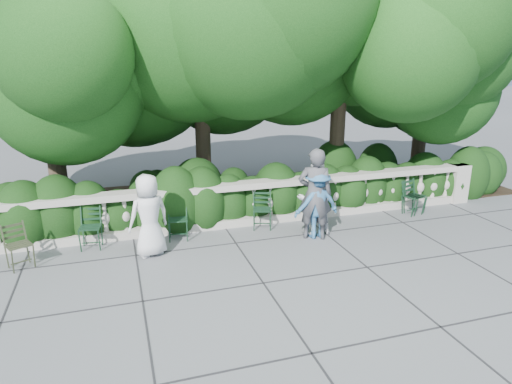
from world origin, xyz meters
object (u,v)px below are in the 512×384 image
object	(u,v)px
chair_a	(91,251)
person_older_blue	(317,203)
chair_weathered	(25,270)
person_businessman	(149,215)
chair_b	(179,242)
chair_f	(417,216)
person_casual_man	(314,198)
chair_e	(419,215)
chair_c	(262,231)
person_woman_grey	(315,194)

from	to	relation	value
chair_a	person_older_blue	xyz separation A→B (m)	(4.55, -0.65, 0.75)
chair_weathered	person_businessman	bearing A→B (deg)	-25.84
chair_b	person_older_blue	size ratio (longest dim) A/B	0.56
person_older_blue	chair_f	bearing A→B (deg)	-171.86
person_casual_man	person_businessman	bearing A→B (deg)	-0.31
chair_a	chair_b	size ratio (longest dim) A/B	1.00
person_older_blue	chair_a	bearing A→B (deg)	-9.33
chair_e	person_older_blue	distance (m)	3.11
chair_b	chair_e	xyz separation A→B (m)	(5.80, -0.07, 0.00)
chair_weathered	person_older_blue	distance (m)	5.71
chair_c	chair_weathered	xyz separation A→B (m)	(-4.68, -0.54, 0.00)
person_businessman	chair_a	bearing A→B (deg)	-43.20
person_older_blue	person_businessman	bearing A→B (deg)	-3.44
chair_a	chair_e	world-z (taller)	same
chair_a	chair_c	xyz separation A→B (m)	(3.57, 0.02, 0.00)
chair_b	chair_f	xyz separation A→B (m)	(5.70, -0.11, 0.00)
chair_f	person_older_blue	distance (m)	3.01
chair_e	person_casual_man	size ratio (longest dim) A/B	0.53
chair_e	person_businessman	size ratio (longest dim) A/B	0.52
chair_a	person_businessman	bearing A→B (deg)	-16.43
chair_e	person_older_blue	size ratio (longest dim) A/B	0.56
chair_c	person_older_blue	bearing A→B (deg)	-16.63
person_casual_man	person_older_blue	xyz separation A→B (m)	(-0.03, -0.20, -0.05)
chair_a	chair_weathered	xyz separation A→B (m)	(-1.11, -0.53, 0.00)
chair_e	chair_weathered	xyz separation A→B (m)	(-8.63, -0.40, 0.00)
chair_c	person_older_blue	xyz separation A→B (m)	(0.98, -0.67, 0.75)
chair_b	person_casual_man	size ratio (longest dim) A/B	0.53
chair_a	person_older_blue	distance (m)	4.66
chair_b	person_woman_grey	world-z (taller)	person_woman_grey
chair_weathered	chair_e	bearing A→B (deg)	-23.49
chair_b	chair_e	size ratio (longest dim) A/B	1.00
chair_a	chair_c	distance (m)	3.57
chair_a	person_businessman	xyz separation A→B (m)	(1.13, -0.52, 0.80)
chair_weathered	person_woman_grey	xyz separation A→B (m)	(5.59, -0.15, 0.96)
person_businessman	person_woman_grey	xyz separation A→B (m)	(3.35, -0.16, 0.16)
person_casual_man	chair_c	bearing A→B (deg)	-26.28
chair_f	chair_weathered	xyz separation A→B (m)	(-8.54, -0.35, 0.00)
chair_b	chair_e	distance (m)	5.80
person_woman_grey	chair_a	bearing A→B (deg)	14.36
person_casual_man	chair_a	bearing A→B (deg)	-7.01
chair_weathered	person_older_blue	bearing A→B (deg)	-27.38
chair_e	person_businessman	distance (m)	6.45
chair_c	chair_e	xyz separation A→B (m)	(3.95, -0.15, 0.00)
chair_a	person_businessman	distance (m)	1.48
chair_a	person_casual_man	size ratio (longest dim) A/B	0.53
chair_b	person_woman_grey	distance (m)	2.99
person_businessman	person_casual_man	bearing A→B (deg)	162.40
chair_b	chair_f	size ratio (longest dim) A/B	1.00
chair_b	chair_c	xyz separation A→B (m)	(1.85, 0.08, 0.00)
person_older_blue	chair_weathered	bearing A→B (deg)	-2.44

